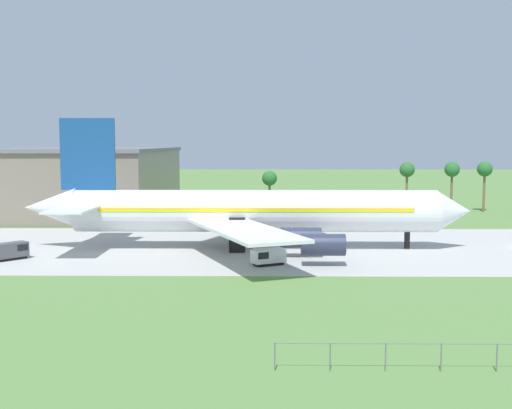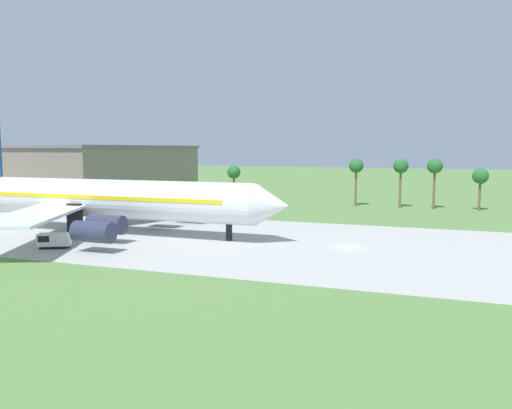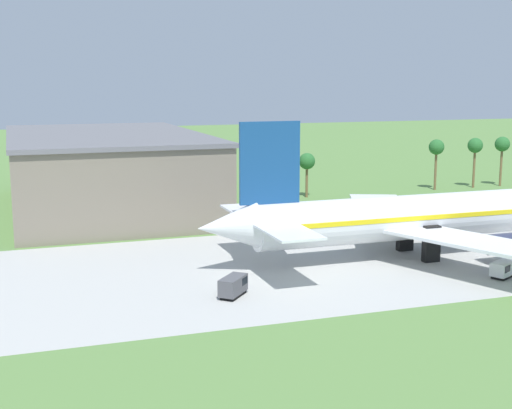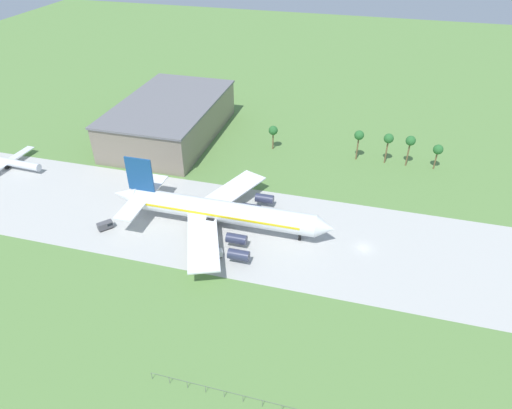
% 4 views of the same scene
% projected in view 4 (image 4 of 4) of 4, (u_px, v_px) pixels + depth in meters
% --- Properties ---
extents(ground_plane, '(600.00, 600.00, 0.00)m').
position_uv_depth(ground_plane, '(364.00, 248.00, 131.36)').
color(ground_plane, '#5B8442').
extents(taxiway_strip, '(320.00, 44.00, 0.02)m').
position_uv_depth(taxiway_strip, '(364.00, 248.00, 131.35)').
color(taxiway_strip, '#B2B2AD').
rests_on(taxiway_strip, ground_plane).
extents(jet_airliner, '(69.41, 53.97, 20.26)m').
position_uv_depth(jet_airliner, '(219.00, 211.00, 136.54)').
color(jet_airliner, white).
rests_on(jet_airliner, ground_plane).
extents(regional_aircraft, '(29.32, 26.43, 7.72)m').
position_uv_depth(regional_aircraft, '(6.00, 162.00, 168.15)').
color(regional_aircraft, silver).
rests_on(regional_aircraft, ground_plane).
extents(baggage_tug, '(4.48, 4.69, 2.44)m').
position_uv_depth(baggage_tug, '(106.00, 225.00, 138.21)').
color(baggage_tug, black).
rests_on(baggage_tug, ground_plane).
extents(fuel_truck, '(4.92, 3.82, 2.18)m').
position_uv_depth(fuel_truck, '(214.00, 254.00, 127.55)').
color(fuel_truck, black).
rests_on(fuel_truck, ground_plane).
extents(terminal_building, '(36.72, 61.20, 15.24)m').
position_uv_depth(terminal_building, '(170.00, 119.00, 187.28)').
color(terminal_building, slate).
rests_on(terminal_building, ground_plane).
extents(palm_tree_row, '(64.80, 3.60, 12.05)m').
position_uv_depth(palm_tree_row, '(372.00, 139.00, 168.84)').
color(palm_tree_row, brown).
rests_on(palm_tree_row, ground_plane).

